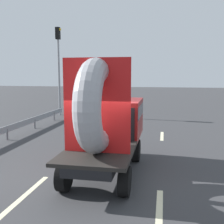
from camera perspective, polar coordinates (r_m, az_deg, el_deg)
name	(u,v)px	position (r m, az deg, el deg)	size (l,w,h in m)	color
ground_plane	(98,178)	(8.69, -3.09, -13.78)	(120.00, 120.00, 0.00)	#38383A
flatbed_truck	(107,120)	(8.88, -0.97, -1.64)	(2.02, 5.00, 3.68)	black
distant_sedan	(104,101)	(24.69, -1.69, 2.31)	(1.85, 4.32, 1.41)	black
traffic_light	(59,60)	(21.61, -11.30, 10.88)	(0.42, 0.36, 6.79)	gray
guardrail	(22,124)	(15.43, -18.60, -2.47)	(0.10, 11.59, 0.71)	gray
lane_dash_left_near	(25,195)	(7.89, -17.99, -16.47)	(2.62, 0.16, 0.01)	beige
lane_dash_left_far	(96,133)	(14.85, -3.33, -4.50)	(2.34, 0.16, 0.01)	beige
lane_dash_right_near	(159,210)	(6.93, 10.05, -19.82)	(2.21, 0.16, 0.01)	beige
lane_dash_right_far	(162,136)	(14.39, 10.59, -5.03)	(2.04, 0.16, 0.01)	beige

